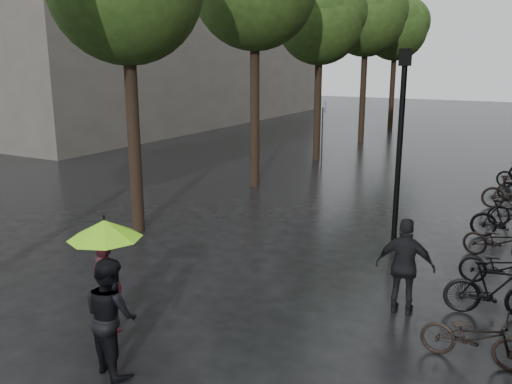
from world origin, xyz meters
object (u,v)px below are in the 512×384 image
Objects in this scene: person_burgundy at (108,285)px; pedestrian_walking at (405,266)px; lamp_post at (401,130)px; person_black at (111,316)px.

person_burgundy is 5.13m from pedestrian_walking.
person_burgundy is 7.43m from lamp_post.
lamp_post is at bearing -111.14° from person_burgundy.
person_black reaches higher than person_burgundy.
person_black is 7.90m from lamp_post.
person_black is (0.93, -0.89, 0.06)m from person_burgundy.
person_black is 0.99× the size of pedestrian_walking.
lamp_post is (3.05, 6.46, 2.03)m from person_burgundy.
lamp_post is at bearing -87.72° from person_black.
person_black is 5.07m from pedestrian_walking.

